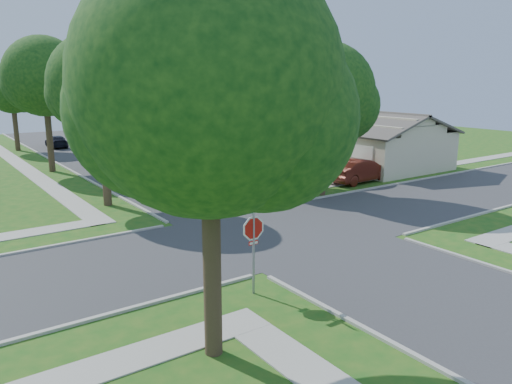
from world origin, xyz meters
The scene contains 20 objects.
ground centered at (0.00, 0.00, 0.00)m, with size 100.00×100.00×0.00m, color #1C5818.
road_ns centered at (0.00, 0.00, 0.00)m, with size 7.00×100.00×0.02m, color #333335.
sidewalk_ne centered at (6.10, 26.00, 0.02)m, with size 1.20×40.00×0.04m, color #9E9B91.
sidewalk_nw centered at (-6.10, 26.00, 0.02)m, with size 1.20×40.00×0.04m, color #9E9B91.
driveway centered at (7.90, 7.10, 0.03)m, with size 8.80×3.60×0.05m, color #9E9B91.
stop_sign_sw centered at (-4.70, -4.70, 2.03)m, with size 1.05×0.80×2.98m.
stop_sign_ne centered at (4.70, 4.70, 2.03)m, with size 1.05×0.80×2.98m.
tree_e_near centered at (4.75, 9.01, 5.64)m, with size 4.97×4.80×8.28m.
tree_e_mid centered at (4.76, 21.01, 6.25)m, with size 5.59×5.40×9.21m.
tree_e_far centered at (4.75, 34.01, 5.98)m, with size 5.17×5.00×8.72m.
tree_w_near centered at (-4.64, 9.01, 6.12)m, with size 5.38×5.20×8.97m.
tree_w_mid centered at (-4.64, 21.01, 6.49)m, with size 5.80×5.60×9.56m.
tree_w_far centered at (-4.65, 34.01, 5.51)m, with size 4.76×4.60×8.04m.
tree_sw_corner centered at (-7.44, -6.99, 6.26)m, with size 6.21×6.00×9.55m.
tree_ne_corner centered at (6.36, 4.21, 5.59)m, with size 5.80×5.60×8.66m.
house_ne_near centered at (15.99, 11.00, 1.52)m, with size 8.42×13.60×4.23m.
house_ne_far centered at (15.99, 29.00, 1.52)m, with size 8.42×13.60×4.23m.
car_driveway centered at (10.78, 5.50, 0.79)m, with size 1.68×4.80×1.58m, color #4F1910.
car_curb_east centered at (1.20, 25.95, 0.64)m, with size 1.51×3.75×1.28m, color black.
car_curb_west centered at (-1.20, 34.05, 0.58)m, with size 1.62×3.98×1.16m, color black.
Camera 1 is at (-13.06, -16.76, 6.68)m, focal length 35.00 mm.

